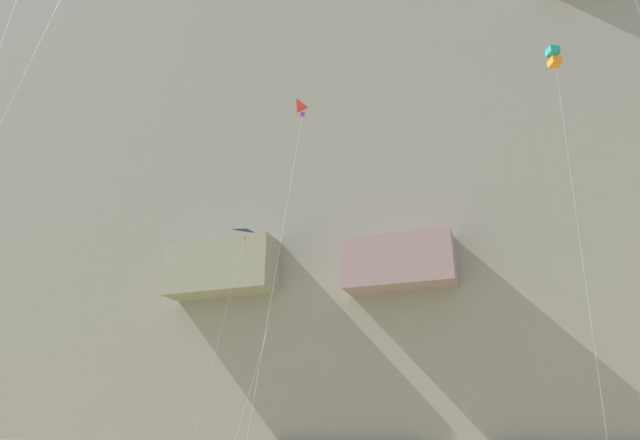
% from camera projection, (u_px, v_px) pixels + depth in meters
% --- Properties ---
extents(cliff_face, '(180.00, 31.85, 84.90)m').
position_uv_depth(cliff_face, '(411.00, 132.00, 77.04)').
color(cliff_face, gray).
rests_on(cliff_face, ground).
extents(kite_banner_low_center, '(1.91, 6.02, 10.24)m').
position_uv_depth(kite_banner_low_center, '(269.00, 323.00, 42.52)').
color(kite_banner_low_center, black).
rests_on(kite_banner_low_center, ground).
extents(kite_delta_near_cliff, '(3.79, 2.56, 16.89)m').
position_uv_depth(kite_delta_near_cliff, '(245.00, 238.00, 43.78)').
color(kite_delta_near_cliff, navy).
rests_on(kite_delta_near_cliff, ground).
extents(kite_box_high_center, '(2.22, 3.16, 27.75)m').
position_uv_depth(kite_box_high_center, '(554.00, 58.00, 37.97)').
color(kite_box_high_center, teal).
rests_on(kite_box_high_center, ground).
extents(kite_delta_front_field, '(1.84, 4.08, 18.28)m').
position_uv_depth(kite_delta_front_field, '(305.00, 130.00, 28.62)').
color(kite_delta_front_field, red).
rests_on(kite_delta_front_field, ground).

